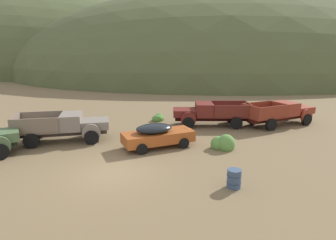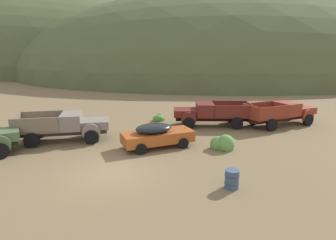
{
  "view_description": "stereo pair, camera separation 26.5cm",
  "coord_description": "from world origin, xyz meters",
  "px_view_note": "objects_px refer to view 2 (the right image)",
  "views": [
    {
      "loc": [
        0.13,
        -13.47,
        6.06
      ],
      "look_at": [
        4.09,
        5.68,
        1.22
      ],
      "focal_mm": 30.16,
      "sensor_mm": 36.0,
      "label": 1
    },
    {
      "loc": [
        0.39,
        -13.52,
        6.06
      ],
      "look_at": [
        4.09,
        5.68,
        1.22
      ],
      "focal_mm": 30.16,
      "sensor_mm": 36.0,
      "label": 2
    }
  ],
  "objects_px": {
    "truck_oxblood": "(207,113)",
    "truck_rust_red": "(285,113)",
    "car_oxide_orange": "(160,135)",
    "truck_primer_gray": "(70,126)",
    "oil_drum_spare": "(232,179)"
  },
  "relations": [
    {
      "from": "car_oxide_orange",
      "to": "truck_rust_red",
      "type": "bearing_deg",
      "value": 5.55
    },
    {
      "from": "truck_primer_gray",
      "to": "car_oxide_orange",
      "type": "xyz_separation_m",
      "value": [
        5.84,
        -2.54,
        -0.2
      ]
    },
    {
      "from": "truck_oxblood",
      "to": "truck_primer_gray",
      "type": "bearing_deg",
      "value": 22.17
    },
    {
      "from": "truck_rust_red",
      "to": "truck_oxblood",
      "type": "bearing_deg",
      "value": 158.59
    },
    {
      "from": "truck_oxblood",
      "to": "truck_rust_red",
      "type": "relative_size",
      "value": 0.97
    },
    {
      "from": "car_oxide_orange",
      "to": "truck_oxblood",
      "type": "bearing_deg",
      "value": 31.48
    },
    {
      "from": "car_oxide_orange",
      "to": "oil_drum_spare",
      "type": "bearing_deg",
      "value": -81.69
    },
    {
      "from": "truck_oxblood",
      "to": "oil_drum_spare",
      "type": "bearing_deg",
      "value": 89.31
    },
    {
      "from": "car_oxide_orange",
      "to": "oil_drum_spare",
      "type": "height_order",
      "value": "car_oxide_orange"
    },
    {
      "from": "car_oxide_orange",
      "to": "oil_drum_spare",
      "type": "xyz_separation_m",
      "value": [
        2.29,
        -6.17,
        -0.38
      ]
    },
    {
      "from": "car_oxide_orange",
      "to": "truck_rust_red",
      "type": "height_order",
      "value": "truck_rust_red"
    },
    {
      "from": "truck_primer_gray",
      "to": "oil_drum_spare",
      "type": "xyz_separation_m",
      "value": [
        8.13,
        -8.71,
        -0.59
      ]
    },
    {
      "from": "oil_drum_spare",
      "to": "car_oxide_orange",
      "type": "bearing_deg",
      "value": 110.35
    },
    {
      "from": "truck_oxblood",
      "to": "truck_rust_red",
      "type": "xyz_separation_m",
      "value": [
        6.43,
        -0.91,
        -0.01
      ]
    },
    {
      "from": "truck_primer_gray",
      "to": "truck_oxblood",
      "type": "bearing_deg",
      "value": 10.11
    }
  ]
}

